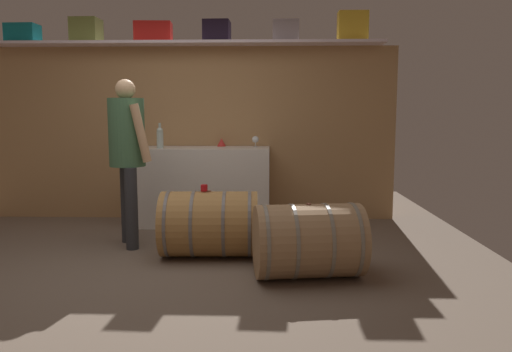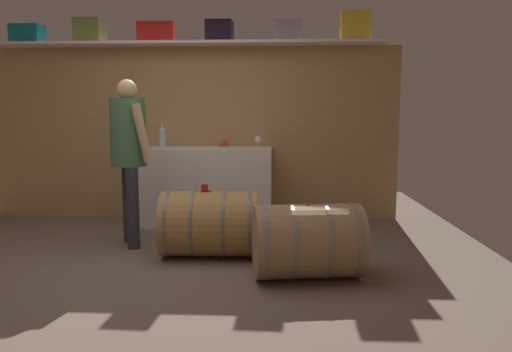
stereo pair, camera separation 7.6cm
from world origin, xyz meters
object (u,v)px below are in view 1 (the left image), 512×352
(work_cabinet, at_px, (206,186))
(winemaker_pouring, at_px, (128,145))
(toolcase_grey, at_px, (286,31))
(toolcase_yellow, at_px, (353,27))
(wine_barrel_near, at_px, (210,224))
(wine_barrel_far, at_px, (308,241))
(toolcase_black, at_px, (217,31))
(wine_glass, at_px, (255,140))
(red_funnel, at_px, (222,142))
(toolcase_olive, at_px, (86,31))
(wine_bottle_clear, at_px, (160,137))
(toolcase_red, at_px, (153,32))
(toolcase_teal, at_px, (23,34))
(tasting_cup, at_px, (204,188))

(work_cabinet, height_order, winemaker_pouring, winemaker_pouring)
(toolcase_grey, relative_size, toolcase_yellow, 0.89)
(wine_barrel_near, distance_m, wine_barrel_far, 1.02)
(wine_barrel_near, bearing_deg, toolcase_black, 91.07)
(work_cabinet, bearing_deg, toolcase_black, 60.40)
(wine_glass, distance_m, red_funnel, 0.44)
(toolcase_grey, distance_m, wine_barrel_near, 2.59)
(toolcase_olive, height_order, toolcase_grey, toolcase_olive)
(toolcase_black, bearing_deg, wine_bottle_clear, -148.04)
(toolcase_red, height_order, toolcase_yellow, toolcase_yellow)
(wine_bottle_clear, xyz_separation_m, winemaker_pouring, (-0.12, -0.83, -0.04))
(wine_bottle_clear, xyz_separation_m, wine_barrel_near, (0.71, -1.18, -0.73))
(toolcase_grey, bearing_deg, toolcase_teal, -178.39)
(toolcase_olive, height_order, wine_glass, toolcase_olive)
(toolcase_olive, xyz_separation_m, winemaker_pouring, (0.80, -1.19, -1.28))
(wine_barrel_far, height_order, tasting_cup, tasting_cup)
(wine_glass, distance_m, tasting_cup, 1.52)
(wine_barrel_far, bearing_deg, wine_glass, 95.62)
(toolcase_yellow, xyz_separation_m, red_funnel, (-1.54, 0.01, -1.35))
(toolcase_teal, relative_size, toolcase_red, 0.84)
(toolcase_olive, bearing_deg, wine_glass, -1.72)
(toolcase_grey, bearing_deg, toolcase_black, -178.39)
(wine_glass, xyz_separation_m, red_funnel, (-0.42, 0.13, -0.04))
(toolcase_grey, xyz_separation_m, tasting_cup, (-0.77, -1.54, -1.62))
(toolcase_olive, height_order, toolcase_red, toolcase_olive)
(work_cabinet, relative_size, wine_bottle_clear, 5.20)
(wine_barrel_near, relative_size, wine_barrel_far, 0.98)
(toolcase_olive, bearing_deg, tasting_cup, -42.42)
(toolcase_olive, xyz_separation_m, tasting_cup, (1.59, -1.54, -1.64))
(toolcase_teal, xyz_separation_m, toolcase_red, (1.56, 0.00, 0.01))
(toolcase_olive, relative_size, toolcase_yellow, 0.93)
(toolcase_black, distance_m, winemaker_pouring, 1.89)
(toolcase_olive, relative_size, wine_bottle_clear, 1.11)
(toolcase_olive, bearing_deg, red_funnel, 1.98)
(wine_glass, height_order, red_funnel, wine_glass)
(toolcase_red, distance_m, wine_glass, 1.75)
(toolcase_teal, bearing_deg, toolcase_grey, 1.81)
(wine_barrel_near, bearing_deg, red_funnel, 89.51)
(work_cabinet, xyz_separation_m, wine_barrel_far, (1.06, -1.87, -0.16))
(work_cabinet, bearing_deg, winemaker_pouring, -122.58)
(wine_bottle_clear, bearing_deg, toolcase_black, 29.93)
(wine_barrel_far, bearing_deg, toolcase_teal, 139.22)
(wine_barrel_near, bearing_deg, wine_bottle_clear, 118.83)
(tasting_cup, bearing_deg, wine_barrel_near, 0.00)
(toolcase_olive, distance_m, wine_barrel_far, 3.80)
(toolcase_olive, distance_m, work_cabinet, 2.32)
(toolcase_black, bearing_deg, wine_barrel_near, -84.85)
(toolcase_grey, bearing_deg, wine_glass, -159.95)
(toolcase_black, relative_size, winemaker_pouring, 0.19)
(toolcase_teal, xyz_separation_m, wine_barrel_far, (3.25, -2.09, -1.95))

